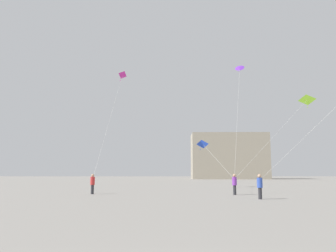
{
  "coord_description": "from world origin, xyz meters",
  "views": [
    {
      "loc": [
        -0.11,
        -4.22,
        1.9
      ],
      "look_at": [
        0.0,
        20.0,
        5.23
      ],
      "focal_mm": 35.85,
      "sensor_mm": 36.0,
      "label": 1
    }
  ],
  "objects_px": {
    "kite_cobalt_delta": "(202,145)",
    "kite_lime_delta": "(304,102)",
    "person_in_red": "(91,183)",
    "kite_violet_diamond": "(238,69)",
    "person_in_purple": "(233,183)",
    "building_left_hall": "(227,156)",
    "person_in_blue": "(258,185)",
    "kite_magenta_delta": "(120,78)"
  },
  "relations": [
    {
      "from": "person_in_red",
      "to": "kite_violet_diamond",
      "type": "distance_m",
      "value": 24.05
    },
    {
      "from": "person_in_red",
      "to": "kite_cobalt_delta",
      "type": "height_order",
      "value": "kite_cobalt_delta"
    },
    {
      "from": "kite_lime_delta",
      "to": "building_left_hall",
      "type": "bearing_deg",
      "value": 86.71
    },
    {
      "from": "kite_magenta_delta",
      "to": "kite_violet_diamond",
      "type": "bearing_deg",
      "value": 8.84
    },
    {
      "from": "kite_magenta_delta",
      "to": "kite_violet_diamond",
      "type": "height_order",
      "value": "kite_violet_diamond"
    },
    {
      "from": "person_in_red",
      "to": "kite_lime_delta",
      "type": "bearing_deg",
      "value": -139.91
    },
    {
      "from": "person_in_blue",
      "to": "person_in_purple",
      "type": "xyz_separation_m",
      "value": [
        -0.89,
        4.56,
        -0.01
      ]
    },
    {
      "from": "person_in_red",
      "to": "kite_cobalt_delta",
      "type": "bearing_deg",
      "value": -100.07
    },
    {
      "from": "kite_cobalt_delta",
      "to": "kite_lime_delta",
      "type": "height_order",
      "value": "kite_lime_delta"
    },
    {
      "from": "person_in_red",
      "to": "kite_lime_delta",
      "type": "height_order",
      "value": "kite_lime_delta"
    },
    {
      "from": "person_in_blue",
      "to": "kite_violet_diamond",
      "type": "height_order",
      "value": "kite_violet_diamond"
    },
    {
      "from": "person_in_blue",
      "to": "person_in_purple",
      "type": "relative_size",
      "value": 1.01
    },
    {
      "from": "kite_lime_delta",
      "to": "building_left_hall",
      "type": "xyz_separation_m",
      "value": [
        3.59,
        62.32,
        -2.45
      ]
    },
    {
      "from": "person_in_blue",
      "to": "kite_cobalt_delta",
      "type": "height_order",
      "value": "kite_cobalt_delta"
    },
    {
      "from": "kite_violet_diamond",
      "to": "kite_lime_delta",
      "type": "bearing_deg",
      "value": -63.95
    },
    {
      "from": "kite_lime_delta",
      "to": "person_in_red",
      "type": "bearing_deg",
      "value": -172.63
    },
    {
      "from": "kite_cobalt_delta",
      "to": "kite_lime_delta",
      "type": "bearing_deg",
      "value": -45.24
    },
    {
      "from": "person_in_purple",
      "to": "building_left_hall",
      "type": "xyz_separation_m",
      "value": [
        11.51,
        65.95,
        5.35
      ]
    },
    {
      "from": "kite_magenta_delta",
      "to": "person_in_purple",
      "type": "bearing_deg",
      "value": -42.79
    },
    {
      "from": "person_in_blue",
      "to": "person_in_purple",
      "type": "bearing_deg",
      "value": 14.66
    },
    {
      "from": "person_in_blue",
      "to": "kite_cobalt_delta",
      "type": "bearing_deg",
      "value": 10.55
    },
    {
      "from": "person_in_red",
      "to": "kite_violet_diamond",
      "type": "relative_size",
      "value": 0.12
    },
    {
      "from": "person_in_red",
      "to": "kite_magenta_delta",
      "type": "distance_m",
      "value": 15.34
    },
    {
      "from": "person_in_purple",
      "to": "kite_violet_diamond",
      "type": "xyz_separation_m",
      "value": [
        3.51,
        12.64,
        14.03
      ]
    },
    {
      "from": "person_in_purple",
      "to": "kite_cobalt_delta",
      "type": "xyz_separation_m",
      "value": [
        -1.24,
        12.86,
        4.28
      ]
    },
    {
      "from": "kite_lime_delta",
      "to": "kite_violet_diamond",
      "type": "xyz_separation_m",
      "value": [
        -4.41,
        9.02,
        6.23
      ]
    },
    {
      "from": "person_in_blue",
      "to": "building_left_hall",
      "type": "bearing_deg",
      "value": -4.99
    },
    {
      "from": "kite_magenta_delta",
      "to": "kite_cobalt_delta",
      "type": "xyz_separation_m",
      "value": [
        9.95,
        2.51,
        -7.85
      ]
    },
    {
      "from": "kite_cobalt_delta",
      "to": "kite_lime_delta",
      "type": "distance_m",
      "value": 13.48
    },
    {
      "from": "kite_cobalt_delta",
      "to": "kite_lime_delta",
      "type": "relative_size",
      "value": 1.57
    },
    {
      "from": "person_in_blue",
      "to": "kite_lime_delta",
      "type": "height_order",
      "value": "kite_lime_delta"
    },
    {
      "from": "kite_violet_diamond",
      "to": "building_left_hall",
      "type": "distance_m",
      "value": 54.6
    },
    {
      "from": "person_in_red",
      "to": "kite_lime_delta",
      "type": "xyz_separation_m",
      "value": [
        20.12,
        2.6,
        7.8
      ]
    },
    {
      "from": "kite_cobalt_delta",
      "to": "person_in_blue",
      "type": "bearing_deg",
      "value": -83.02
    },
    {
      "from": "person_in_purple",
      "to": "person_in_red",
      "type": "height_order",
      "value": "same"
    },
    {
      "from": "person_in_red",
      "to": "kite_lime_delta",
      "type": "relative_size",
      "value": 0.2
    },
    {
      "from": "person_in_purple",
      "to": "kite_lime_delta",
      "type": "bearing_deg",
      "value": 120.61
    },
    {
      "from": "person_in_purple",
      "to": "kite_magenta_delta",
      "type": "height_order",
      "value": "kite_magenta_delta"
    },
    {
      "from": "kite_violet_diamond",
      "to": "building_left_hall",
      "type": "bearing_deg",
      "value": 81.47
    },
    {
      "from": "person_in_red",
      "to": "person_in_purple",
      "type": "bearing_deg",
      "value": -152.07
    },
    {
      "from": "person_in_purple",
      "to": "building_left_hall",
      "type": "distance_m",
      "value": 67.16
    },
    {
      "from": "kite_violet_diamond",
      "to": "kite_cobalt_delta",
      "type": "bearing_deg",
      "value": 177.33
    }
  ]
}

